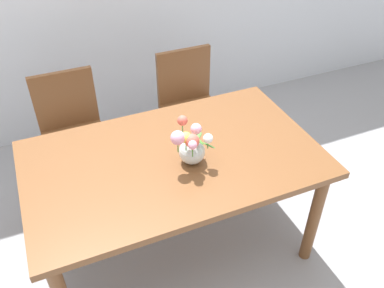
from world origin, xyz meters
The scene contains 5 objects.
ground_plane centered at (0.00, 0.00, 0.00)m, with size 12.00×12.00×0.00m, color #939399.
dining_table centered at (0.00, 0.00, 0.66)m, with size 1.60×0.97×0.75m.
chair_left centered at (-0.44, 0.82, 0.52)m, with size 0.42×0.42×0.90m.
chair_right centered at (0.44, 0.82, 0.52)m, with size 0.42×0.42×0.90m.
flower_vase centered at (0.07, -0.09, 0.87)m, with size 0.23×0.25×0.25m.
Camera 1 is at (-0.58, -1.62, 2.18)m, focal length 38.37 mm.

